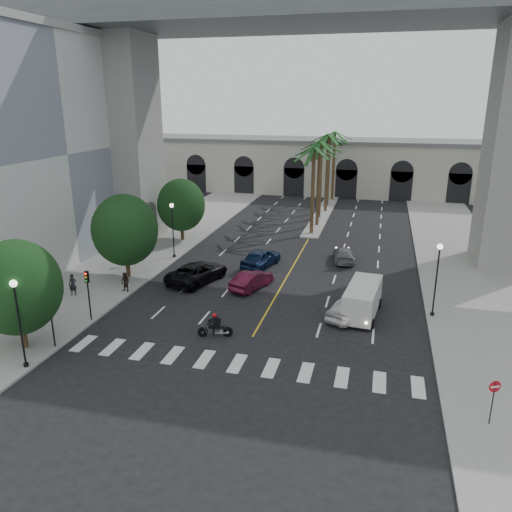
{
  "coord_description": "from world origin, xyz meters",
  "views": [
    {
      "loc": [
        7.37,
        -25.98,
        14.61
      ],
      "look_at": [
        -0.79,
        6.0,
        4.15
      ],
      "focal_mm": 35.0,
      "sensor_mm": 36.0,
      "label": 1
    }
  ],
  "objects": [
    {
      "name": "sidewalk_right",
      "position": [
        15.0,
        15.0,
        0.07
      ],
      "size": [
        8.0,
        100.0,
        0.15
      ],
      "primitive_type": "cube",
      "color": "gray",
      "rests_on": "ground"
    },
    {
      "name": "street_tree_far",
      "position": [
        -13.0,
        22.0,
        3.9
      ],
      "size": [
        5.04,
        5.04,
        6.68
      ],
      "color": "#382616",
      "rests_on": "ground"
    },
    {
      "name": "street_tree_mid",
      "position": [
        -13.0,
        10.0,
        4.21
      ],
      "size": [
        5.44,
        5.44,
        7.21
      ],
      "color": "#382616",
      "rests_on": "ground"
    },
    {
      "name": "car_e",
      "position": [
        -2.81,
        15.71,
        0.85
      ],
      "size": [
        3.15,
        5.31,
        1.69
      ],
      "primitive_type": "imported",
      "rotation": [
        0.0,
        0.0,
        2.9
      ],
      "color": "#0D1D3C",
      "rests_on": "ground"
    },
    {
      "name": "lamp_post_left_far",
      "position": [
        -11.4,
        16.0,
        3.22
      ],
      "size": [
        0.4,
        0.4,
        5.35
      ],
      "color": "black",
      "rests_on": "ground"
    },
    {
      "name": "palm_c",
      "position": [
        -0.2,
        36.0,
        8.91
      ],
      "size": [
        3.2,
        3.2,
        10.1
      ],
      "color": "#47331E",
      "rests_on": "ground"
    },
    {
      "name": "palm_e",
      "position": [
        -0.1,
        44.0,
        9.19
      ],
      "size": [
        3.2,
        3.2,
        10.4
      ],
      "color": "#47331E",
      "rests_on": "ground"
    },
    {
      "name": "ground",
      "position": [
        0.0,
        0.0,
        0.0
      ],
      "size": [
        140.0,
        140.0,
        0.0
      ],
      "primitive_type": "plane",
      "color": "black",
      "rests_on": "ground"
    },
    {
      "name": "palm_b",
      "position": [
        0.1,
        32.0,
        9.37
      ],
      "size": [
        3.2,
        3.2,
        10.6
      ],
      "color": "#47331E",
      "rests_on": "ground"
    },
    {
      "name": "median",
      "position": [
        0.0,
        38.0,
        0.1
      ],
      "size": [
        2.0,
        24.0,
        0.2
      ],
      "primitive_type": "cube",
      "color": "gray",
      "rests_on": "ground"
    },
    {
      "name": "motorcycle_rider",
      "position": [
        -2.25,
        1.44,
        0.74
      ],
      "size": [
        2.22,
        0.79,
        1.64
      ],
      "rotation": [
        0.0,
        0.0,
        0.26
      ],
      "color": "black",
      "rests_on": "ground"
    },
    {
      "name": "bridge",
      "position": [
        3.42,
        22.0,
        18.51
      ],
      "size": [
        75.0,
        13.0,
        26.0
      ],
      "color": "gray",
      "rests_on": "ground"
    },
    {
      "name": "car_b",
      "position": [
        -2.2,
        10.21,
        0.73
      ],
      "size": [
        2.91,
        4.66,
        1.45
      ],
      "primitive_type": "imported",
      "rotation": [
        0.0,
        0.0,
        2.8
      ],
      "color": "#460E22",
      "rests_on": "ground"
    },
    {
      "name": "car_a",
      "position": [
        5.87,
        6.55,
        0.8
      ],
      "size": [
        3.61,
        5.08,
        1.61
      ],
      "primitive_type": "imported",
      "rotation": [
        0.0,
        0.0,
        2.73
      ],
      "color": "silver",
      "rests_on": "ground"
    },
    {
      "name": "palm_a",
      "position": [
        0.0,
        28.0,
        9.1
      ],
      "size": [
        3.2,
        3.2,
        10.3
      ],
      "color": "#47331E",
      "rests_on": "ground"
    },
    {
      "name": "do_not_enter_sign",
      "position": [
        13.0,
        -4.14,
        1.75
      ],
      "size": [
        0.55,
        0.27,
        2.42
      ],
      "rotation": [
        0.0,
        0.0,
        0.42
      ],
      "color": "black",
      "rests_on": "ground"
    },
    {
      "name": "pier_building",
      "position": [
        0.0,
        55.0,
        4.27
      ],
      "size": [
        71.0,
        10.5,
        8.5
      ],
      "color": "beige",
      "rests_on": "ground"
    },
    {
      "name": "pedestrian_a",
      "position": [
        -15.06,
        5.13,
        0.99
      ],
      "size": [
        0.7,
        0.55,
        1.68
      ],
      "primitive_type": "imported",
      "rotation": [
        0.0,
        0.0,
        0.27
      ],
      "color": "black",
      "rests_on": "sidewalk_left"
    },
    {
      "name": "palm_f",
      "position": [
        0.2,
        48.0,
        9.46
      ],
      "size": [
        3.2,
        3.2,
        10.7
      ],
      "color": "#47331E",
      "rests_on": "ground"
    },
    {
      "name": "street_tree_near",
      "position": [
        -13.0,
        -3.0,
        4.02
      ],
      "size": [
        5.2,
        5.2,
        6.89
      ],
      "color": "#382616",
      "rests_on": "ground"
    },
    {
      "name": "palm_d",
      "position": [
        0.15,
        40.0,
        9.65
      ],
      "size": [
        3.2,
        3.2,
        10.9
      ],
      "color": "#47331E",
      "rests_on": "ground"
    },
    {
      "name": "car_c",
      "position": [
        -6.99,
        10.62,
        0.83
      ],
      "size": [
        4.41,
        6.51,
        1.66
      ],
      "primitive_type": "imported",
      "rotation": [
        0.0,
        0.0,
        2.84
      ],
      "color": "black",
      "rests_on": "ground"
    },
    {
      "name": "traffic_signal_far",
      "position": [
        -11.3,
        1.5,
        2.51
      ],
      "size": [
        0.25,
        0.18,
        3.65
      ],
      "color": "black",
      "rests_on": "ground"
    },
    {
      "name": "car_d",
      "position": [
        4.33,
        19.18,
        0.66
      ],
      "size": [
        2.49,
        4.79,
        1.33
      ],
      "primitive_type": "imported",
      "rotation": [
        0.0,
        0.0,
        3.29
      ],
      "color": "slate",
      "rests_on": "ground"
    },
    {
      "name": "traffic_signal_near",
      "position": [
        -11.3,
        -2.5,
        2.51
      ],
      "size": [
        0.25,
        0.18,
        3.65
      ],
      "color": "black",
      "rests_on": "ground"
    },
    {
      "name": "cargo_van",
      "position": [
        6.61,
        7.01,
        1.27
      ],
      "size": [
        2.64,
        5.54,
        2.28
      ],
      "rotation": [
        0.0,
        0.0,
        -0.11
      ],
      "color": "silver",
      "rests_on": "ground"
    },
    {
      "name": "sidewalk_left",
      "position": [
        -15.0,
        15.0,
        0.07
      ],
      "size": [
        8.0,
        100.0,
        0.15
      ],
      "primitive_type": "cube",
      "color": "gray",
      "rests_on": "ground"
    },
    {
      "name": "lamp_post_right",
      "position": [
        11.4,
        8.0,
        3.22
      ],
      "size": [
        0.4,
        0.4,
        5.35
      ],
      "color": "black",
      "rests_on": "ground"
    },
    {
      "name": "pedestrian_b",
      "position": [
        -11.5,
        6.75,
        0.93
      ],
      "size": [
        0.87,
        0.74,
        1.57
      ],
      "primitive_type": "imported",
      "rotation": [
        0.0,
        0.0,
        -0.2
      ],
      "color": "black",
      "rests_on": "sidewalk_left"
    },
    {
      "name": "lamp_post_left_near",
      "position": [
        -11.4,
        -5.0,
        3.22
      ],
      "size": [
        0.4,
        0.4,
        5.35
      ],
      "color": "black",
      "rests_on": "ground"
    }
  ]
}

